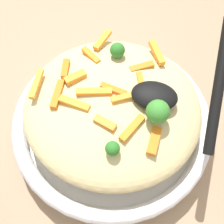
{
  "coord_description": "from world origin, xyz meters",
  "views": [
    {
      "loc": [
        -0.04,
        0.19,
        0.41
      ],
      "look_at": [
        0.0,
        0.0,
        0.06
      ],
      "focal_mm": 48.43,
      "sensor_mm": 36.0,
      "label": 1
    }
  ],
  "objects": [
    {
      "name": "ground_plane",
      "position": [
        0.0,
        0.0,
        0.0
      ],
      "size": [
        2.4,
        2.4,
        0.0
      ],
      "primitive_type": "plane",
      "color": "#9E7F60"
    },
    {
      "name": "serving_bowl",
      "position": [
        0.0,
        0.0,
        0.02
      ],
      "size": [
        0.28,
        0.28,
        0.05
      ],
      "color": "silver",
      "rests_on": "ground_plane"
    },
    {
      "name": "pasta_mound",
      "position": [
        0.0,
        0.0,
        0.07
      ],
      "size": [
        0.23,
        0.22,
        0.06
      ],
      "primitive_type": "ellipsoid",
      "color": "#DBC689",
      "rests_on": "serving_bowl"
    },
    {
      "name": "carrot_piece_0",
      "position": [
        0.0,
        -0.01,
        0.1
      ],
      "size": [
        0.03,
        0.01,
        0.01
      ],
      "primitive_type": "cube",
      "rotation": [
        0.0,
        0.0,
        2.93
      ],
      "color": "orange",
      "rests_on": "pasta_mound"
    },
    {
      "name": "carrot_piece_1",
      "position": [
        -0.02,
        0.0,
        0.1
      ],
      "size": [
        0.03,
        0.02,
        0.01
      ],
      "primitive_type": "cube",
      "rotation": [
        0.0,
        0.0,
        3.64
      ],
      "color": "orange",
      "rests_on": "pasta_mound"
    },
    {
      "name": "carrot_piece_2",
      "position": [
        0.07,
        0.01,
        0.1
      ],
      "size": [
        0.01,
        0.04,
        0.01
      ],
      "primitive_type": "cube",
      "rotation": [
        0.0,
        0.0,
        1.61
      ],
      "color": "orange",
      "rests_on": "pasta_mound"
    },
    {
      "name": "carrot_piece_3",
      "position": [
        -0.04,
        -0.08,
        0.1
      ],
      "size": [
        0.03,
        0.04,
        0.01
      ],
      "primitive_type": "cube",
      "rotation": [
        0.0,
        0.0,
        2.09
      ],
      "color": "orange",
      "rests_on": "pasta_mound"
    },
    {
      "name": "carrot_piece_4",
      "position": [
        -0.03,
        0.04,
        0.1
      ],
      "size": [
        0.03,
        0.04,
        0.01
      ],
      "primitive_type": "cube",
      "rotation": [
        0.0,
        0.0,
        4.23
      ],
      "color": "orange",
      "rests_on": "pasta_mound"
    },
    {
      "name": "carrot_piece_5",
      "position": [
        0.04,
        0.02,
        0.1
      ],
      "size": [
        0.04,
        0.01,
        0.01
      ],
      "primitive_type": "cube",
      "rotation": [
        0.0,
        0.0,
        6.12
      ],
      "color": "orange",
      "rests_on": "pasta_mound"
    },
    {
      "name": "carrot_piece_6",
      "position": [
        0.05,
        -0.02,
        0.1
      ],
      "size": [
        0.03,
        0.03,
        0.01
      ],
      "primitive_type": "cube",
      "rotation": [
        0.0,
        0.0,
        0.74
      ],
      "color": "orange",
      "rests_on": "pasta_mound"
    },
    {
      "name": "carrot_piece_7",
      "position": [
        0.02,
        0.0,
        0.1
      ],
      "size": [
        0.04,
        0.02,
        0.01
      ],
      "primitive_type": "cube",
      "rotation": [
        0.0,
        0.0,
        0.24
      ],
      "color": "orange",
      "rests_on": "pasta_mound"
    },
    {
      "name": "carrot_piece_8",
      "position": [
        -0.06,
        0.05,
        0.1
      ],
      "size": [
        0.01,
        0.03,
        0.01
      ],
      "primitive_type": "cube",
      "rotation": [
        0.0,
        0.0,
        1.49
      ],
      "color": "orange",
      "rests_on": "pasta_mound"
    },
    {
      "name": "carrot_piece_9",
      "position": [
        0.1,
        0.0,
        0.1
      ],
      "size": [
        0.01,
        0.04,
        0.01
      ],
      "primitive_type": "cube",
      "rotation": [
        0.0,
        0.0,
        1.63
      ],
      "color": "orange",
      "rests_on": "pasta_mound"
    },
    {
      "name": "carrot_piece_10",
      "position": [
        0.07,
        -0.03,
        0.1
      ],
      "size": [
        0.01,
        0.03,
        0.01
      ],
      "primitive_type": "cube",
      "rotation": [
        0.0,
        0.0,
        1.73
      ],
      "color": "orange",
      "rests_on": "pasta_mound"
    },
    {
      "name": "carrot_piece_11",
      "position": [
        0.04,
        -0.06,
        0.1
      ],
      "size": [
        0.03,
        0.02,
        0.01
      ],
      "primitive_type": "cube",
      "rotation": [
        0.0,
        0.0,
        2.52
      ],
      "color": "orange",
      "rests_on": "pasta_mound"
    },
    {
      "name": "carrot_piece_12",
      "position": [
        0.03,
        -0.09,
        0.1
      ],
      "size": [
        0.02,
        0.04,
        0.01
      ],
      "primitive_type": "cube",
      "rotation": [
        0.0,
        0.0,
        1.26
      ],
      "color": "orange",
      "rests_on": "pasta_mound"
    },
    {
      "name": "carrot_piece_13",
      "position": [
        -0.03,
        -0.02,
        0.1
      ],
      "size": [
        0.02,
        0.04,
        0.01
      ],
      "primitive_type": "cube",
      "rotation": [
        0.0,
        0.0,
        1.9
      ],
      "color": "orange",
      "rests_on": "pasta_mound"
    },
    {
      "name": "carrot_piece_14",
      "position": [
        -0.03,
        -0.05,
        0.1
      ],
      "size": [
        0.03,
        0.02,
        0.01
      ],
      "primitive_type": "cube",
      "rotation": [
        0.0,
        0.0,
        3.68
      ],
      "color": "orange",
      "rests_on": "pasta_mound"
    },
    {
      "name": "carrot_piece_15",
      "position": [
        -0.0,
        0.04,
        0.1
      ],
      "size": [
        0.03,
        0.02,
        0.01
      ],
      "primitive_type": "cube",
      "rotation": [
        0.0,
        0.0,
        5.96
      ],
      "color": "orange",
      "rests_on": "pasta_mound"
    },
    {
      "name": "broccoli_floret_0",
      "position": [
        -0.06,
        0.02,
        0.12
      ],
      "size": [
        0.03,
        0.03,
        0.03
      ],
      "color": "#377928",
      "rests_on": "pasta_mound"
    },
    {
      "name": "broccoli_floret_1",
      "position": [
        0.01,
        -0.07,
        0.11
      ],
      "size": [
        0.02,
        0.02,
        0.02
      ],
      "color": "#296820",
      "rests_on": "pasta_mound"
    },
    {
      "name": "broccoli_floret_2",
      "position": [
        -0.02,
        0.07,
        0.1
      ],
      "size": [
        0.02,
        0.02,
        0.02
      ],
      "color": "#296820",
      "rests_on": "pasta_mound"
    },
    {
      "name": "serving_spoon",
      "position": [
        -0.07,
        -0.01,
        0.12
      ],
      "size": [
        0.1,
        0.13,
        0.09
      ],
      "color": "black",
      "rests_on": "pasta_mound"
    }
  ]
}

